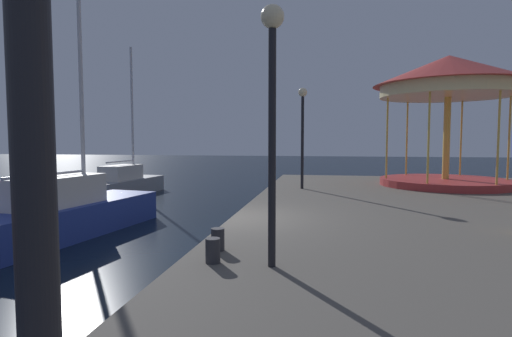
% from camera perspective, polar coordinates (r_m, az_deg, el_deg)
% --- Properties ---
extents(ground_plane, '(120.00, 120.00, 0.00)m').
position_cam_1_polar(ground_plane, '(10.77, -3.44, -10.96)').
color(ground_plane, black).
extents(sailboat_blue, '(2.75, 6.36, 7.07)m').
position_cam_1_polar(sailboat_blue, '(13.11, -24.71, -5.57)').
color(sailboat_blue, navy).
rests_on(sailboat_blue, ground).
extents(sailboat_grey, '(2.11, 5.19, 7.52)m').
position_cam_1_polar(sailboat_grey, '(21.62, -17.86, -1.94)').
color(sailboat_grey, gray).
rests_on(sailboat_grey, ground).
extents(carousel, '(6.22, 6.22, 5.55)m').
position_cam_1_polar(carousel, '(19.46, 25.23, 10.02)').
color(carousel, '#B23333').
rests_on(carousel, quay_dock).
extents(lamp_post_mid_promenade, '(0.36, 0.36, 4.01)m').
position_cam_1_polar(lamp_post_mid_promenade, '(6.34, 2.28, 11.15)').
color(lamp_post_mid_promenade, black).
rests_on(lamp_post_mid_promenade, quay_dock).
extents(lamp_post_far_end, '(0.36, 0.36, 4.06)m').
position_cam_1_polar(lamp_post_far_end, '(16.66, 6.51, 6.81)').
color(lamp_post_far_end, black).
rests_on(lamp_post_far_end, quay_dock).
extents(bollard_center, '(0.24, 0.24, 0.40)m').
position_cam_1_polar(bollard_center, '(7.46, -5.35, -9.82)').
color(bollard_center, '#2D2D33').
rests_on(bollard_center, quay_dock).
extents(bollard_south, '(0.24, 0.24, 0.40)m').
position_cam_1_polar(bollard_south, '(6.75, -6.04, -11.31)').
color(bollard_south, '#2D2D33').
rests_on(bollard_south, quay_dock).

